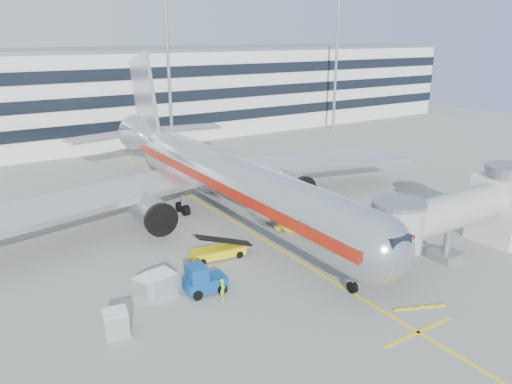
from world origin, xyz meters
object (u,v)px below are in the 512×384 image
belt_loader (218,251)px  cargo_container_right (148,287)px  cargo_container_front (161,284)px  main_jet (220,175)px  baggage_tug (203,280)px  cargo_container_left (116,323)px  ramp_worker (223,289)px

belt_loader → cargo_container_right: belt_loader is taller
belt_loader → cargo_container_front: bearing=-152.2°
main_jet → cargo_container_front: size_ratio=25.77×
baggage_tug → cargo_container_left: bearing=-165.8°
belt_loader → baggage_tug: 5.86m
baggage_tug → main_jet: bearing=56.7°
belt_loader → ramp_worker: (-3.01, -6.23, 0.17)m
cargo_container_right → cargo_container_left: bearing=-135.6°
cargo_container_left → belt_loader: bearing=30.6°
cargo_container_right → ramp_worker: 5.36m
baggage_tug → cargo_container_front: 2.96m
main_jet → belt_loader: size_ratio=10.47×
cargo_container_left → ramp_worker: 7.64m
belt_loader → main_jet: bearing=59.9°
baggage_tug → cargo_container_front: size_ratio=1.56×
cargo_container_right → ramp_worker: bearing=-36.5°
main_jet → cargo_container_front: 17.61m
belt_loader → cargo_container_left: size_ratio=2.82×
cargo_container_left → cargo_container_front: bearing=34.6°
main_jet → cargo_container_left: (-16.02, -15.56, -3.44)m
baggage_tug → cargo_container_left: baggage_tug is taller
main_jet → cargo_container_front: bearing=-133.0°
cargo_container_front → ramp_worker: bearing=-39.9°
main_jet → baggage_tug: size_ratio=16.49×
baggage_tug → cargo_container_front: bearing=157.0°
ramp_worker → baggage_tug: bearing=61.7°
belt_loader → cargo_container_front: 7.26m
baggage_tug → cargo_container_right: 3.93m
cargo_container_left → ramp_worker: (7.64, 0.06, 0.02)m
cargo_container_right → cargo_container_front: 0.97m
cargo_container_right → baggage_tug: bearing=-22.5°
belt_loader → cargo_container_left: (-10.64, -6.29, 0.15)m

